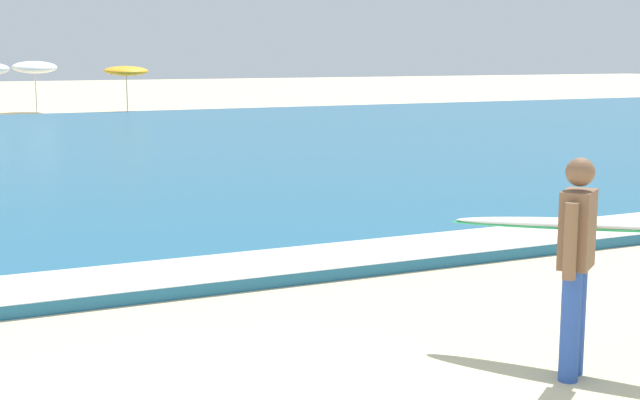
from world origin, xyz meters
TOP-DOWN VIEW (x-y plane):
  - surf_foam at (0.00, 4.72)m, footprint 120.00×1.21m
  - surfer_with_board at (3.13, 0.83)m, footprint 1.68×2.09m
  - beach_umbrella_6 at (3.46, 35.33)m, footprint 1.88×1.92m
  - beach_umbrella_7 at (6.86, 33.02)m, footprint 1.84×1.86m

SIDE VIEW (x-z plane):
  - surf_foam at x=0.00m, z-range 0.14..0.15m
  - surfer_with_board at x=3.13m, z-range 0.16..1.89m
  - beach_umbrella_7 at x=6.86m, z-range 0.76..2.78m
  - beach_umbrella_6 at x=3.46m, z-range 0.79..3.03m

